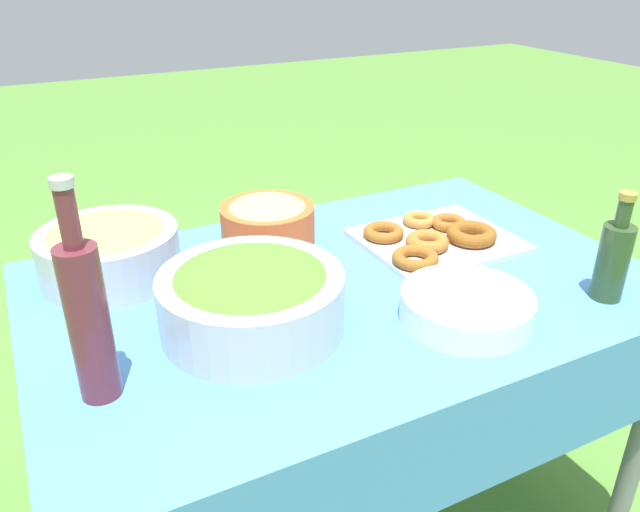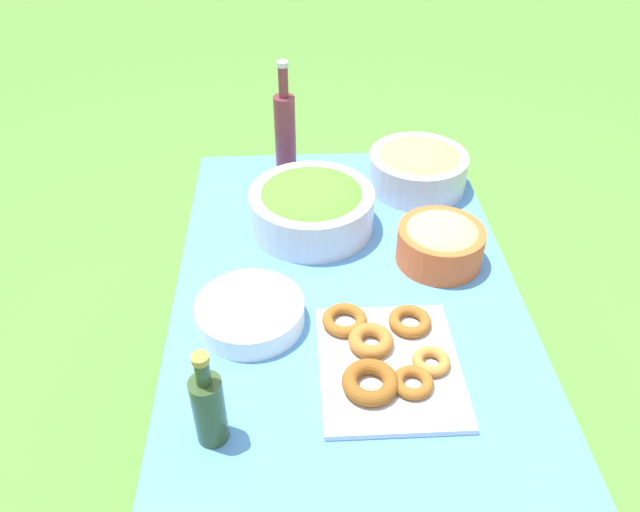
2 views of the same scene
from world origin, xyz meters
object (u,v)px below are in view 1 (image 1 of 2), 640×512
object	(u,v)px
salad_bowl	(251,296)
donut_platter	(435,238)
olive_oil_bottle	(613,258)
plate_stack	(466,307)
fruit_bowl	(109,248)
wine_bottle	(88,317)
pasta_bowl	(268,221)

from	to	relation	value
salad_bowl	donut_platter	size ratio (longest dim) A/B	0.93
olive_oil_bottle	plate_stack	bearing A→B (deg)	168.94
donut_platter	olive_oil_bottle	world-z (taller)	olive_oil_bottle
donut_platter	fruit_bowl	world-z (taller)	fruit_bowl
donut_platter	plate_stack	distance (m)	0.35
wine_bottle	fruit_bowl	xyz separation A→B (m)	(0.09, 0.42, -0.08)
plate_stack	fruit_bowl	world-z (taller)	fruit_bowl
olive_oil_bottle	fruit_bowl	xyz separation A→B (m)	(-0.92, 0.57, -0.02)
salad_bowl	pasta_bowl	distance (m)	0.38
salad_bowl	wine_bottle	distance (m)	0.32
salad_bowl	fruit_bowl	world-z (taller)	salad_bowl
salad_bowl	pasta_bowl	xyz separation A→B (m)	(0.18, 0.34, -0.01)
plate_stack	wine_bottle	xyz separation A→B (m)	(-0.69, 0.09, 0.12)
fruit_bowl	plate_stack	bearing A→B (deg)	-40.50
salad_bowl	olive_oil_bottle	size ratio (longest dim) A/B	1.51
salad_bowl	olive_oil_bottle	distance (m)	0.75
donut_platter	fruit_bowl	distance (m)	0.78
donut_platter	plate_stack	world-z (taller)	plate_stack
donut_platter	olive_oil_bottle	distance (m)	0.42
donut_platter	wine_bottle	distance (m)	0.88
olive_oil_bottle	donut_platter	bearing A→B (deg)	114.67
salad_bowl	donut_platter	world-z (taller)	salad_bowl
plate_stack	wine_bottle	distance (m)	0.71
donut_platter	wine_bottle	xyz separation A→B (m)	(-0.85, -0.22, 0.13)
plate_stack	olive_oil_bottle	bearing A→B (deg)	-11.06
olive_oil_bottle	pasta_bowl	bearing A→B (deg)	133.56
donut_platter	wine_bottle	size ratio (longest dim) A/B	1.01
pasta_bowl	wine_bottle	bearing A→B (deg)	-139.12
pasta_bowl	donut_platter	world-z (taller)	pasta_bowl
plate_stack	fruit_bowl	xyz separation A→B (m)	(-0.60, 0.51, 0.04)
salad_bowl	wine_bottle	world-z (taller)	wine_bottle
plate_stack	donut_platter	bearing A→B (deg)	63.76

